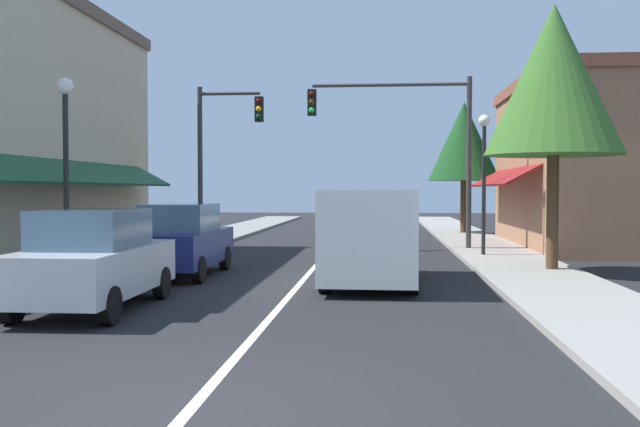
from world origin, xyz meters
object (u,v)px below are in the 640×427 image
(parked_car_second_left, at_px, (181,240))
(van_in_lane, at_px, (371,233))
(traffic_signal_mast_arm, at_px, (413,132))
(tree_right_near, at_px, (554,80))
(parked_car_nearest_left, at_px, (94,260))
(street_lamp_right_mid, at_px, (484,161))
(traffic_signal_left_corner, at_px, (220,143))
(street_lamp_left_near, at_px, (66,145))
(tree_right_far, at_px, (464,142))

(parked_car_second_left, distance_m, van_in_lane, 4.78)
(traffic_signal_mast_arm, distance_m, tree_right_near, 7.09)
(van_in_lane, relative_size, tree_right_near, 0.77)
(parked_car_nearest_left, xyz_separation_m, traffic_signal_mast_arm, (6.09, 12.56, 3.23))
(street_lamp_right_mid, bearing_deg, parked_car_nearest_left, -128.83)
(parked_car_second_left, height_order, traffic_signal_left_corner, traffic_signal_left_corner)
(traffic_signal_left_corner, height_order, street_lamp_left_near, traffic_signal_left_corner)
(van_in_lane, height_order, tree_right_far, tree_right_far)
(traffic_signal_left_corner, bearing_deg, parked_car_nearest_left, -86.36)
(van_in_lane, xyz_separation_m, traffic_signal_left_corner, (-5.65, 9.42, 2.65))
(parked_car_nearest_left, relative_size, street_lamp_left_near, 0.91)
(traffic_signal_mast_arm, distance_m, tree_right_far, 9.26)
(traffic_signal_left_corner, relative_size, street_lamp_left_near, 1.29)
(parked_car_nearest_left, height_order, traffic_signal_mast_arm, traffic_signal_mast_arm)
(street_lamp_right_mid, bearing_deg, traffic_signal_left_corner, 160.11)
(traffic_signal_mast_arm, height_order, traffic_signal_left_corner, traffic_signal_mast_arm)
(street_lamp_right_mid, bearing_deg, tree_right_far, 86.58)
(parked_car_second_left, height_order, tree_right_near, tree_right_near)
(tree_right_far, bearing_deg, van_in_lane, -103.01)
(parked_car_second_left, height_order, street_lamp_right_mid, street_lamp_right_mid)
(traffic_signal_mast_arm, bearing_deg, parked_car_nearest_left, -115.86)
(traffic_signal_left_corner, bearing_deg, tree_right_near, -34.89)
(street_lamp_right_mid, relative_size, tree_right_far, 0.71)
(parked_car_nearest_left, distance_m, traffic_signal_left_corner, 13.73)
(parked_car_nearest_left, bearing_deg, parked_car_second_left, 87.95)
(street_lamp_right_mid, distance_m, tree_right_far, 11.38)
(parked_car_nearest_left, bearing_deg, tree_right_far, 67.00)
(traffic_signal_mast_arm, bearing_deg, street_lamp_right_mid, -49.74)
(traffic_signal_mast_arm, height_order, tree_right_far, tree_right_far)
(street_lamp_right_mid, bearing_deg, tree_right_near, -73.07)
(tree_right_near, bearing_deg, street_lamp_left_near, -162.66)
(van_in_lane, bearing_deg, tree_right_near, 28.40)
(parked_car_second_left, bearing_deg, tree_right_near, 8.02)
(parked_car_nearest_left, xyz_separation_m, parked_car_second_left, (0.13, 4.97, 0.00))
(parked_car_second_left, height_order, van_in_lane, van_in_lane)
(parked_car_nearest_left, xyz_separation_m, tree_right_near, (9.32, 6.29, 3.98))
(parked_car_nearest_left, height_order, street_lamp_left_near, street_lamp_left_near)
(traffic_signal_mast_arm, xyz_separation_m, tree_right_near, (3.23, -6.27, 0.75))
(van_in_lane, relative_size, traffic_signal_mast_arm, 0.87)
(van_in_lane, height_order, traffic_signal_left_corner, traffic_signal_left_corner)
(tree_right_near, relative_size, tree_right_far, 1.09)
(parked_car_second_left, bearing_deg, tree_right_far, 61.92)
(van_in_lane, relative_size, traffic_signal_left_corner, 0.89)
(tree_right_near, distance_m, tree_right_far, 15.13)
(parked_car_second_left, relative_size, traffic_signal_left_corner, 0.70)
(parked_car_nearest_left, bearing_deg, street_lamp_right_mid, 50.57)
(traffic_signal_mast_arm, xyz_separation_m, tree_right_far, (2.74, 8.84, 0.24))
(traffic_signal_left_corner, distance_m, street_lamp_left_near, 10.62)
(street_lamp_left_near, bearing_deg, street_lamp_right_mid, 36.31)
(parked_car_second_left, bearing_deg, street_lamp_left_near, -131.98)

